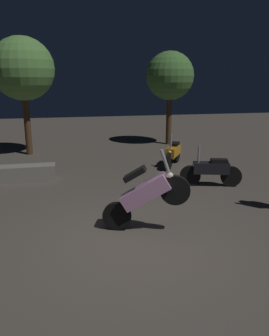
# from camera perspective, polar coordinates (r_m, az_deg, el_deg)

# --- Properties ---
(ground_plane) EXTENTS (40.00, 40.00, 0.00)m
(ground_plane) POSITION_cam_1_polar(r_m,az_deg,el_deg) (6.16, -0.38, -12.50)
(ground_plane) COLOR #4C443D
(motorcycle_pink_foreground) EXTENTS (1.60, 0.65, 1.63)m
(motorcycle_pink_foreground) POSITION_cam_1_polar(r_m,az_deg,el_deg) (6.25, 1.84, -4.62)
(motorcycle_pink_foreground) COLOR black
(motorcycle_pink_foreground) RESTS_ON ground_plane
(motorcycle_orange_parked_left) EXTENTS (0.97, 1.46, 1.11)m
(motorcycle_orange_parked_left) POSITION_cam_1_polar(r_m,az_deg,el_deg) (11.16, 6.65, 2.57)
(motorcycle_orange_parked_left) COLOR black
(motorcycle_orange_parked_left) RESTS_ON ground_plane
(motorcycle_black_parked_right) EXTENTS (1.62, 0.55, 1.11)m
(motorcycle_black_parked_right) POSITION_cam_1_polar(r_m,az_deg,el_deg) (9.23, 13.00, -0.42)
(motorcycle_black_parked_right) COLOR black
(motorcycle_black_parked_right) RESTS_ON ground_plane
(tree_left_bg) EXTENTS (2.03, 2.03, 3.95)m
(tree_left_bg) POSITION_cam_1_polar(r_m,az_deg,el_deg) (14.69, 6.11, 15.35)
(tree_left_bg) COLOR #4C331E
(tree_left_bg) RESTS_ON ground_plane
(tree_center_bg) EXTENTS (2.28, 2.28, 4.32)m
(tree_center_bg) POSITION_cam_1_polar(r_m,az_deg,el_deg) (13.20, -18.62, 15.73)
(tree_center_bg) COLOR #4C331E
(tree_center_bg) RESTS_ON ground_plane
(planter_wall_low) EXTENTS (2.55, 0.50, 0.45)m
(planter_wall_low) POSITION_cam_1_polar(r_m,az_deg,el_deg) (10.06, -20.63, -0.98)
(planter_wall_low) COLOR gray
(planter_wall_low) RESTS_ON ground_plane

